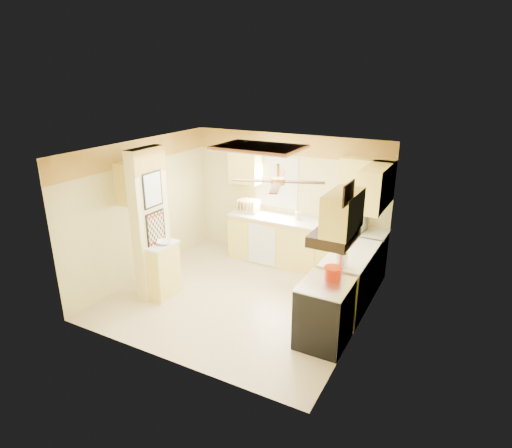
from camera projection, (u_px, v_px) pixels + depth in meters
The scene contains 34 objects.
floor at pixel (240, 297), 7.23m from camera, with size 4.00×4.00×0.00m, color tan.
ceiling at pixel (238, 149), 6.39m from camera, with size 4.00×4.00×0.00m, color white.
wall_back at pixel (288, 198), 8.39m from camera, with size 4.00×4.00×0.00m, color #DDD087.
wall_front at pixel (161, 275), 5.23m from camera, with size 4.00×4.00×0.00m, color #DDD087.
wall_left at pixel (143, 209), 7.70m from camera, with size 3.80×3.80×0.00m, color #DDD087.
wall_right at pixel (363, 251), 5.92m from camera, with size 3.80×3.80×0.00m, color #DDD087.
wallpaper_border at pixel (289, 145), 8.02m from camera, with size 4.00×0.02×0.40m, color #FFCD4B.
partition_column at pixel (150, 224), 6.95m from camera, with size 0.20×0.70×2.50m, color #DDD087.
partition_ledge at pixel (165, 272), 7.13m from camera, with size 0.25×0.55×0.90m, color #FFE268.
ledge_top at pixel (162, 246), 6.97m from camera, with size 0.28×0.58×0.04m, color silver.
lower_cabinets_back at pixel (304, 246), 8.19m from camera, with size 3.00×0.60×0.90m, color #FFE268.
lower_cabinets_right at pixel (350, 280), 6.82m from camera, with size 0.60×1.40×0.90m, color #FFE268.
countertop_back at pixel (305, 223), 8.02m from camera, with size 3.04×0.64×0.04m, color silver.
countertop_right at pixel (352, 253), 6.67m from camera, with size 0.64×1.44×0.04m, color silver.
dishwasher_panel at pixel (262, 245), 8.27m from camera, with size 0.58×0.02×0.80m, color white.
window at pixel (276, 182), 8.39m from camera, with size 0.92×0.02×1.02m.
upper_cab_back_left at pixel (245, 165), 8.42m from camera, with size 0.60×0.35×0.70m, color #FFE268.
upper_cab_back_right at pixel (367, 179), 7.35m from camera, with size 0.90×0.35×0.70m, color #FFE268.
upper_cab_right at pixel (376, 187), 6.83m from camera, with size 0.35×1.00×0.70m, color #FFE268.
upper_cab_left_wall at pixel (138, 181), 7.21m from camera, with size 0.35×0.75×0.70m, color #FFE268.
upper_cab_over_stove at pixel (343, 212), 5.31m from camera, with size 0.35×0.76×0.52m, color #FFE268.
stove at pixel (324, 313), 5.88m from camera, with size 0.68×0.77×0.92m.
range_hood at pixel (334, 236), 5.46m from camera, with size 0.50×0.76×0.14m, color black.
poster_menu at pixel (153, 190), 6.70m from camera, with size 0.02×0.42×0.57m.
poster_nashville at pixel (156, 228), 6.92m from camera, with size 0.02×0.42×0.57m.
ceiling_light_panel at pixel (259, 148), 6.77m from camera, with size 1.35×0.95×0.06m.
ceiling_fan at pixel (278, 181), 5.44m from camera, with size 1.15×1.15×0.26m.
vent_grate at pixel (349, 193), 4.83m from camera, with size 0.02×0.40×0.25m, color black.
microwave at pixel (351, 221), 7.59m from camera, with size 0.53×0.36×0.29m, color white.
bowl at pixel (164, 242), 6.97m from camera, with size 0.24×0.24×0.06m, color white.
dutch_oven at pixel (333, 273), 5.85m from camera, with size 0.25×0.25×0.17m.
kettle at pixel (342, 260), 6.11m from camera, with size 0.17×0.17×0.26m.
dish_rack at pixel (248, 207), 8.56m from camera, with size 0.43×0.33×0.25m.
utensil_crock at pixel (298, 215), 8.14m from camera, with size 0.11×0.11×0.22m.
Camera 1 is at (3.26, -5.51, 3.61)m, focal length 30.00 mm.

